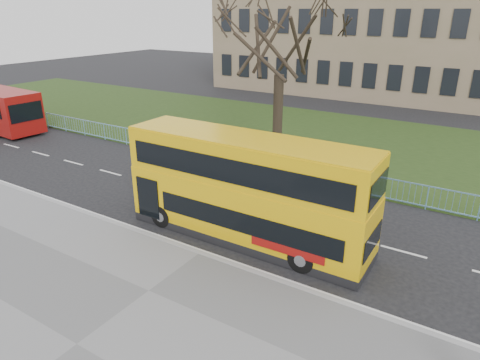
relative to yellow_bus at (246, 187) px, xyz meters
name	(u,v)px	position (x,y,z in m)	size (l,w,h in m)	color
ground	(225,237)	(-0.71, -0.39, -2.08)	(120.00, 120.00, 0.00)	black
pavement	(77,346)	(-0.71, -7.14, -2.02)	(80.00, 10.50, 0.12)	slate
kerb	(200,254)	(-0.71, -1.94, -2.01)	(80.00, 0.20, 0.14)	gray
grass_verge	(349,143)	(-0.71, 13.91, -2.04)	(80.00, 15.40, 0.08)	#213513
guard_railing	(299,172)	(-0.71, 6.21, -1.53)	(40.00, 0.12, 1.10)	#7BB7DB
bare_tree	(280,58)	(-3.71, 9.61, 3.45)	(7.63, 7.63, 10.90)	black
civic_building	(375,20)	(-5.71, 34.61, 4.92)	(30.00, 15.00, 14.00)	#79694C
yellow_bus	(246,187)	(0.00, 0.00, 0.00)	(9.27, 2.27, 3.88)	#E8B209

